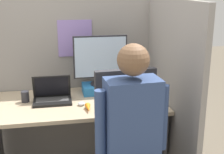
{
  "coord_description": "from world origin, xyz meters",
  "views": [
    {
      "loc": [
        -0.15,
        -2.08,
        1.68
      ],
      "look_at": [
        0.27,
        0.18,
        1.0
      ],
      "focal_mm": 50.0,
      "sensor_mm": 36.0,
      "label": 1
    }
  ],
  "objects_px": {
    "laptop": "(52,96)",
    "office_chair": "(128,153)",
    "person": "(134,136)",
    "monitor": "(100,59)",
    "carrot_toy": "(88,108)",
    "paper_box": "(101,88)",
    "coffee_mug": "(137,86)",
    "pen_cup": "(25,97)",
    "stapler": "(146,89)"
  },
  "relations": [
    {
      "from": "stapler",
      "to": "monitor",
      "type": "bearing_deg",
      "value": 170.94
    },
    {
      "from": "paper_box",
      "to": "coffee_mug",
      "type": "distance_m",
      "value": 0.33
    },
    {
      "from": "office_chair",
      "to": "pen_cup",
      "type": "relative_size",
      "value": 12.35
    },
    {
      "from": "pen_cup",
      "to": "monitor",
      "type": "bearing_deg",
      "value": 10.67
    },
    {
      "from": "paper_box",
      "to": "person",
      "type": "height_order",
      "value": "person"
    },
    {
      "from": "paper_box",
      "to": "coffee_mug",
      "type": "xyz_separation_m",
      "value": [
        0.33,
        -0.02,
        0.01
      ]
    },
    {
      "from": "monitor",
      "to": "pen_cup",
      "type": "relative_size",
      "value": 5.2
    },
    {
      "from": "carrot_toy",
      "to": "pen_cup",
      "type": "relative_size",
      "value": 1.52
    },
    {
      "from": "monitor",
      "to": "office_chair",
      "type": "distance_m",
      "value": 0.92
    },
    {
      "from": "stapler",
      "to": "coffee_mug",
      "type": "xyz_separation_m",
      "value": [
        -0.08,
        0.04,
        0.02
      ]
    },
    {
      "from": "stapler",
      "to": "carrot_toy",
      "type": "xyz_separation_m",
      "value": [
        -0.57,
        -0.34,
        -0.01
      ]
    },
    {
      "from": "laptop",
      "to": "office_chair",
      "type": "height_order",
      "value": "office_chair"
    },
    {
      "from": "office_chair",
      "to": "person",
      "type": "xyz_separation_m",
      "value": [
        -0.01,
        -0.17,
        0.22
      ]
    },
    {
      "from": "paper_box",
      "to": "carrot_toy",
      "type": "relative_size",
      "value": 2.36
    },
    {
      "from": "paper_box",
      "to": "person",
      "type": "bearing_deg",
      "value": -86.08
    },
    {
      "from": "carrot_toy",
      "to": "coffee_mug",
      "type": "distance_m",
      "value": 0.62
    },
    {
      "from": "carrot_toy",
      "to": "person",
      "type": "relative_size",
      "value": 0.1
    },
    {
      "from": "carrot_toy",
      "to": "person",
      "type": "distance_m",
      "value": 0.58
    },
    {
      "from": "monitor",
      "to": "paper_box",
      "type": "bearing_deg",
      "value": -90.0
    },
    {
      "from": "stapler",
      "to": "coffee_mug",
      "type": "bearing_deg",
      "value": 151.69
    },
    {
      "from": "monitor",
      "to": "office_chair",
      "type": "relative_size",
      "value": 0.42
    },
    {
      "from": "office_chair",
      "to": "pen_cup",
      "type": "bearing_deg",
      "value": 138.27
    },
    {
      "from": "coffee_mug",
      "to": "office_chair",
      "type": "bearing_deg",
      "value": -109.14
    },
    {
      "from": "monitor",
      "to": "laptop",
      "type": "height_order",
      "value": "monitor"
    },
    {
      "from": "carrot_toy",
      "to": "person",
      "type": "xyz_separation_m",
      "value": [
        0.22,
        -0.53,
        0.01
      ]
    },
    {
      "from": "office_chair",
      "to": "coffee_mug",
      "type": "xyz_separation_m",
      "value": [
        0.26,
        0.74,
        0.24
      ]
    },
    {
      "from": "stapler",
      "to": "carrot_toy",
      "type": "height_order",
      "value": "stapler"
    },
    {
      "from": "office_chair",
      "to": "paper_box",
      "type": "bearing_deg",
      "value": 95.59
    },
    {
      "from": "coffee_mug",
      "to": "monitor",
      "type": "bearing_deg",
      "value": 175.81
    },
    {
      "from": "coffee_mug",
      "to": "paper_box",
      "type": "bearing_deg",
      "value": 176.29
    },
    {
      "from": "office_chair",
      "to": "monitor",
      "type": "bearing_deg",
      "value": 95.57
    },
    {
      "from": "person",
      "to": "stapler",
      "type": "bearing_deg",
      "value": 68.49
    },
    {
      "from": "office_chair",
      "to": "coffee_mug",
      "type": "height_order",
      "value": "office_chair"
    },
    {
      "from": "pen_cup",
      "to": "laptop",
      "type": "bearing_deg",
      "value": -8.81
    },
    {
      "from": "monitor",
      "to": "person",
      "type": "bearing_deg",
      "value": -86.09
    },
    {
      "from": "stapler",
      "to": "carrot_toy",
      "type": "distance_m",
      "value": 0.66
    },
    {
      "from": "paper_box",
      "to": "carrot_toy",
      "type": "distance_m",
      "value": 0.44
    },
    {
      "from": "laptop",
      "to": "office_chair",
      "type": "distance_m",
      "value": 0.83
    },
    {
      "from": "laptop",
      "to": "carrot_toy",
      "type": "xyz_separation_m",
      "value": [
        0.27,
        -0.25,
        -0.02
      ]
    },
    {
      "from": "paper_box",
      "to": "coffee_mug",
      "type": "relative_size",
      "value": 3.28
    },
    {
      "from": "laptop",
      "to": "coffee_mug",
      "type": "relative_size",
      "value": 3.14
    },
    {
      "from": "paper_box",
      "to": "pen_cup",
      "type": "distance_m",
      "value": 0.66
    },
    {
      "from": "office_chair",
      "to": "coffee_mug",
      "type": "relative_size",
      "value": 11.31
    },
    {
      "from": "laptop",
      "to": "office_chair",
      "type": "relative_size",
      "value": 0.28
    },
    {
      "from": "carrot_toy",
      "to": "monitor",
      "type": "bearing_deg",
      "value": 68.81
    },
    {
      "from": "stapler",
      "to": "carrot_toy",
      "type": "bearing_deg",
      "value": -148.81
    },
    {
      "from": "office_chair",
      "to": "coffee_mug",
      "type": "distance_m",
      "value": 0.82
    },
    {
      "from": "laptop",
      "to": "person",
      "type": "relative_size",
      "value": 0.23
    },
    {
      "from": "laptop",
      "to": "stapler",
      "type": "height_order",
      "value": "laptop"
    },
    {
      "from": "stapler",
      "to": "person",
      "type": "xyz_separation_m",
      "value": [
        -0.34,
        -0.87,
        0.0
      ]
    }
  ]
}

